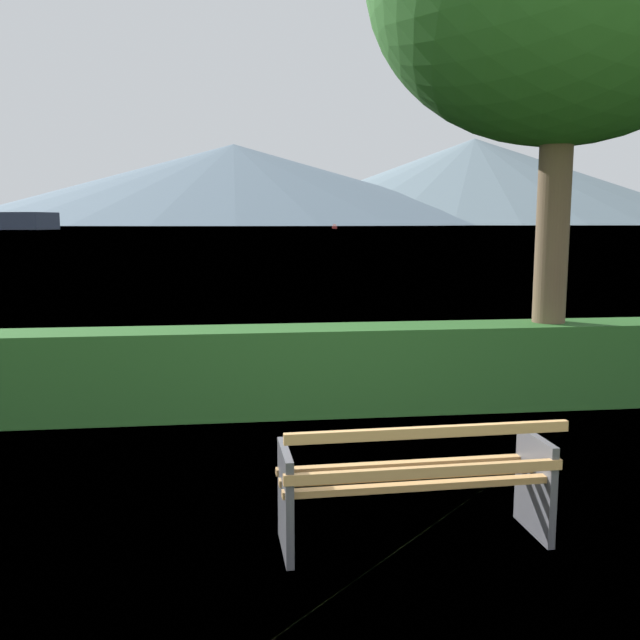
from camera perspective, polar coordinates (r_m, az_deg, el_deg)
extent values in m
plane|color=olive|center=(4.81, 7.65, -17.62)|extent=(1400.00, 1400.00, 0.00)
plane|color=#7A99A8|center=(312.21, -6.98, 7.70)|extent=(620.00, 620.00, 0.00)
cube|color=tan|center=(4.46, 8.49, -13.44)|extent=(1.76, 0.12, 0.04)
cube|color=tan|center=(4.63, 7.75, -12.59)|extent=(1.76, 0.12, 0.04)
cube|color=tan|center=(4.81, 7.08, -11.81)|extent=(1.76, 0.12, 0.04)
cube|color=tan|center=(4.35, 8.82, -12.31)|extent=(1.76, 0.10, 0.06)
cube|color=tan|center=(4.23, 9.09, -9.16)|extent=(1.76, 0.10, 0.06)
cube|color=#4C4C51|center=(4.50, -2.87, -14.72)|extent=(0.07, 0.51, 0.68)
cube|color=#4C4C51|center=(4.95, 17.40, -12.90)|extent=(0.07, 0.51, 0.68)
cube|color=#285B23|center=(7.61, 1.64, -4.09)|extent=(11.40, 0.66, 0.95)
cylinder|color=brown|center=(8.24, 18.64, 5.58)|extent=(0.37, 0.37, 3.56)
cube|color=#B2332D|center=(214.41, 1.22, 7.69)|extent=(2.08, 4.50, 0.76)
cube|color=silver|center=(214.40, 1.22, 7.87)|extent=(1.25, 1.69, 0.58)
cone|color=slate|center=(559.13, -7.13, 11.08)|extent=(433.17, 433.17, 62.59)
cone|color=slate|center=(621.31, 12.59, 11.12)|extent=(401.38, 401.38, 72.94)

